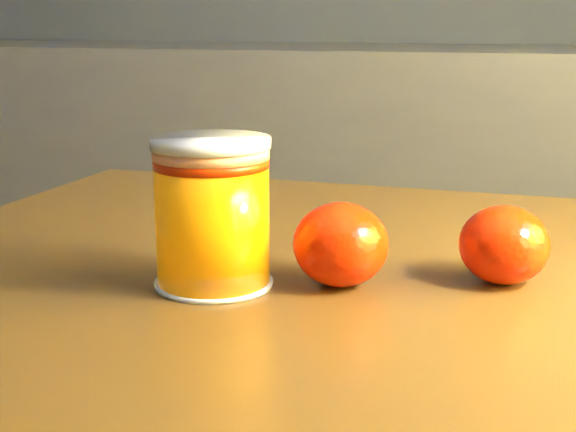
% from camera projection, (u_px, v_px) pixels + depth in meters
% --- Properties ---
extents(kitchen_counter, '(3.15, 0.60, 0.90)m').
position_uv_depth(kitchen_counter, '(184.00, 209.00, 2.24)').
color(kitchen_counter, '#4D4E53').
rests_on(kitchen_counter, ground).
extents(table, '(1.04, 0.74, 0.77)m').
position_uv_depth(table, '(454.00, 404.00, 0.64)').
color(table, brown).
rests_on(table, ground).
extents(juice_glass, '(0.09, 0.09, 0.11)m').
position_uv_depth(juice_glass, '(212.00, 214.00, 0.61)').
color(juice_glass, orange).
rests_on(juice_glass, table).
extents(orange_front, '(0.09, 0.09, 0.07)m').
position_uv_depth(orange_front, '(341.00, 244.00, 0.62)').
color(orange_front, red).
rests_on(orange_front, table).
extents(orange_back, '(0.09, 0.09, 0.06)m').
position_uv_depth(orange_back, '(504.00, 245.00, 0.62)').
color(orange_back, red).
rests_on(orange_back, table).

